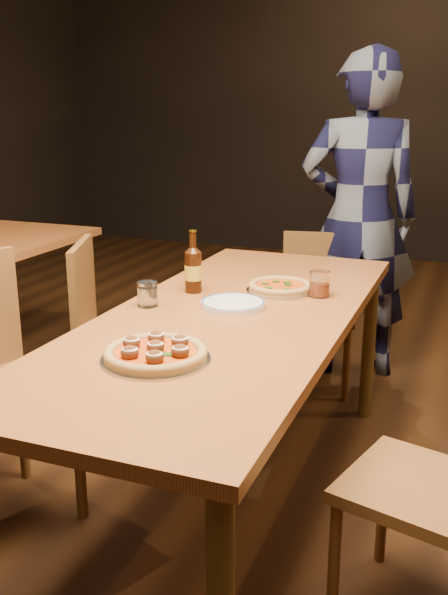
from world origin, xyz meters
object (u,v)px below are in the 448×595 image
(chair_end, at_px, (316,311))
(pizza_margherita, at_px, (280,287))
(plate_stack, at_px, (233,304))
(water_glass, at_px, (148,294))
(beer_bottle, at_px, (193,271))
(diner, at_px, (359,218))
(chair_main_sw, at_px, (130,334))
(pizza_meatball, at_px, (156,353))
(chair_main_e, at_px, (421,486))
(amber_glass, at_px, (319,284))
(table_main, at_px, (229,333))

(chair_end, xyz_separation_m, pizza_margherita, (0.05, -0.86, 0.35))
(plate_stack, bearing_deg, water_glass, -161.55)
(pizza_margherita, xyz_separation_m, beer_bottle, (-0.30, -0.13, 0.07))
(water_glass, distance_m, diner, 1.59)
(chair_main_sw, xyz_separation_m, pizza_meatball, (0.60, -0.90, 0.32))
(chair_main_e, bearing_deg, amber_glass, -129.43)
(chair_main_e, relative_size, diner, 0.49)
(plate_stack, bearing_deg, pizza_meatball, -92.46)
(chair_end, relative_size, plate_stack, 3.68)
(chair_main_sw, bearing_deg, pizza_margherita, -119.02)
(plate_stack, xyz_separation_m, diner, (0.18, 1.42, 0.10))
(diner, bearing_deg, chair_main_sw, 36.23)
(plate_stack, bearing_deg, amber_glass, 45.08)
(chair_end, distance_m, pizza_meatball, 1.72)
(water_glass, bearing_deg, table_main, 4.54)
(pizza_meatball, distance_m, water_glass, 0.53)
(chair_main_e, xyz_separation_m, pizza_margherita, (-0.61, 0.65, 0.35))
(chair_main_e, xyz_separation_m, chair_end, (-0.66, 1.52, -0.01))
(diner, bearing_deg, chair_end, 47.01)
(plate_stack, bearing_deg, chair_main_e, -28.89)
(chair_main_sw, xyz_separation_m, amber_glass, (0.87, -0.10, 0.34))
(amber_glass, bearing_deg, beer_bottle, -165.88)
(chair_main_e, distance_m, beer_bottle, 1.13)
(table_main, xyz_separation_m, pizza_meatball, (-0.04, -0.48, 0.09))
(chair_main_sw, relative_size, chair_main_e, 1.08)
(water_glass, bearing_deg, plate_stack, 18.45)
(plate_stack, bearing_deg, chair_main_sw, 150.51)
(chair_main_sw, xyz_separation_m, water_glass, (0.34, -0.45, 0.34))
(chair_main_sw, distance_m, pizza_margherita, 0.78)
(beer_bottle, bearing_deg, chair_end, 75.94)
(chair_main_e, relative_size, amber_glass, 8.83)
(diner, bearing_deg, table_main, 66.72)
(table_main, bearing_deg, diner, 83.58)
(table_main, height_order, plate_stack, plate_stack)
(table_main, xyz_separation_m, diner, (0.17, 1.49, 0.18))
(pizza_meatball, relative_size, diner, 0.18)
(chair_main_e, bearing_deg, chair_main_sw, -104.03)
(beer_bottle, height_order, water_glass, beer_bottle)
(chair_end, xyz_separation_m, diner, (0.14, 0.29, 0.45))
(amber_glass, bearing_deg, chair_end, 103.50)
(beer_bottle, bearing_deg, pizza_meatball, -74.63)
(table_main, relative_size, plate_stack, 8.87)
(chair_main_sw, xyz_separation_m, chair_main_e, (1.32, -0.74, -0.04))
(pizza_meatball, xyz_separation_m, diner, (0.20, 1.97, 0.09))
(chair_end, xyz_separation_m, beer_bottle, (-0.25, -1.00, 0.42))
(plate_stack, relative_size, water_glass, 2.55)
(table_main, distance_m, beer_bottle, 0.34)
(pizza_margherita, relative_size, plate_stack, 1.16)
(table_main, relative_size, pizza_meatball, 6.49)
(chair_main_e, height_order, chair_end, chair_main_e)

